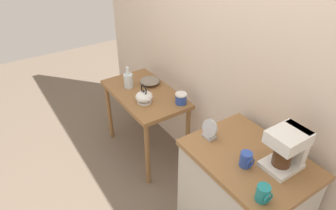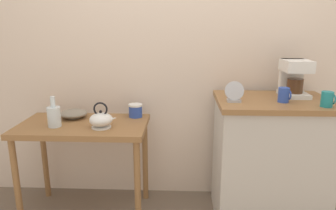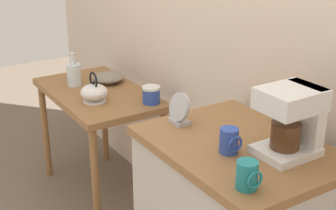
# 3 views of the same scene
# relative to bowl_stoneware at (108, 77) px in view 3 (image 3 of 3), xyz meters

# --- Properties ---
(wooden_table) EXTENTS (0.92, 0.53, 0.73)m
(wooden_table) POSITION_rel_bowl_stoneware_xyz_m (0.11, -0.13, -0.13)
(wooden_table) COLOR olive
(wooden_table) RESTS_ON ground_plane
(bowl_stoneware) EXTENTS (0.20, 0.20, 0.06)m
(bowl_stoneware) POSITION_rel_bowl_stoneware_xyz_m (0.00, 0.00, 0.00)
(bowl_stoneware) COLOR gray
(bowl_stoneware) RESTS_ON wooden_table
(teakettle) EXTENTS (0.19, 0.16, 0.18)m
(teakettle) POSITION_rel_bowl_stoneware_xyz_m (0.27, -0.22, 0.02)
(teakettle) COLOR white
(teakettle) RESTS_ON wooden_table
(glass_carafe_vase) EXTENTS (0.09, 0.09, 0.22)m
(glass_carafe_vase) POSITION_rel_bowl_stoneware_xyz_m (-0.06, -0.21, 0.04)
(glass_carafe_vase) COLOR silver
(glass_carafe_vase) RESTS_ON wooden_table
(canister_enamel) EXTENTS (0.11, 0.11, 0.10)m
(canister_enamel) POSITION_rel_bowl_stoneware_xyz_m (0.47, 0.05, 0.02)
(canister_enamel) COLOR #2D4CAD
(canister_enamel) RESTS_ON wooden_table
(coffee_maker) EXTENTS (0.18, 0.22, 0.26)m
(coffee_maker) POSITION_rel_bowl_stoneware_xyz_m (1.62, -0.02, 0.30)
(coffee_maker) COLOR white
(coffee_maker) RESTS_ON kitchen_counter
(mug_blue) EXTENTS (0.08, 0.07, 0.10)m
(mug_blue) POSITION_rel_bowl_stoneware_xyz_m (1.50, -0.21, 0.21)
(mug_blue) COLOR #2D4CAD
(mug_blue) RESTS_ON kitchen_counter
(mug_dark_teal) EXTENTS (0.08, 0.07, 0.10)m
(mug_dark_teal) POSITION_rel_bowl_stoneware_xyz_m (1.73, -0.33, 0.21)
(mug_dark_teal) COLOR teal
(mug_dark_teal) RESTS_ON kitchen_counter
(table_clock) EXTENTS (0.13, 0.06, 0.14)m
(table_clock) POSITION_rel_bowl_stoneware_xyz_m (1.17, -0.22, 0.22)
(table_clock) COLOR #B2B5BA
(table_clock) RESTS_ON kitchen_counter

